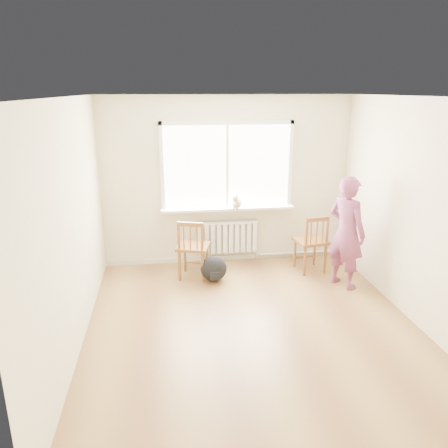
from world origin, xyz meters
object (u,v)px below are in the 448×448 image
object	(u,v)px
chair_right	(312,243)
backpack	(214,269)
cat	(236,202)
chair_left	(193,249)
person	(347,232)

from	to	relation	value
chair_right	backpack	bearing A→B (deg)	-3.02
chair_right	cat	distance (m)	1.36
chair_left	person	size ratio (longest dim) A/B	0.57
chair_right	person	world-z (taller)	person
cat	backpack	xyz separation A→B (m)	(-0.45, -0.64, -0.86)
person	backpack	bearing A→B (deg)	48.38
chair_left	person	xyz separation A→B (m)	(2.17, -0.55, 0.35)
chair_left	cat	size ratio (longest dim) A/B	2.48
chair_right	backpack	xyz separation A→B (m)	(-1.57, -0.15, -0.27)
chair_right	cat	xyz separation A→B (m)	(-1.12, 0.49, 0.59)
chair_right	person	distance (m)	0.72
backpack	chair_right	bearing A→B (deg)	5.39
chair_right	cat	world-z (taller)	cat
chair_right	backpack	distance (m)	1.60
chair_left	backpack	world-z (taller)	chair_left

